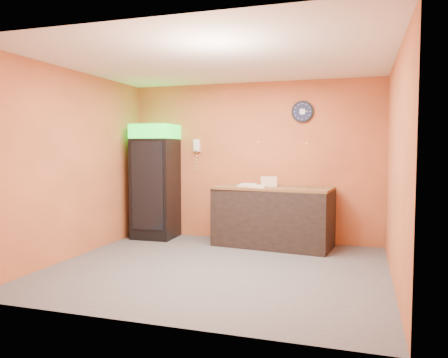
% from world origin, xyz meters
% --- Properties ---
extents(floor, '(4.50, 4.50, 0.00)m').
position_xyz_m(floor, '(0.00, 0.00, 0.00)').
color(floor, '#47474C').
rests_on(floor, ground).
extents(back_wall, '(4.50, 0.02, 2.80)m').
position_xyz_m(back_wall, '(0.00, 2.00, 1.40)').
color(back_wall, '#CB6639').
rests_on(back_wall, floor).
extents(left_wall, '(0.02, 4.00, 2.80)m').
position_xyz_m(left_wall, '(-2.25, 0.00, 1.40)').
color(left_wall, '#CB6639').
rests_on(left_wall, floor).
extents(right_wall, '(0.02, 4.00, 2.80)m').
position_xyz_m(right_wall, '(2.25, 0.00, 1.40)').
color(right_wall, '#CB6639').
rests_on(right_wall, floor).
extents(ceiling, '(4.50, 4.00, 0.02)m').
position_xyz_m(ceiling, '(0.00, 0.00, 2.80)').
color(ceiling, white).
rests_on(ceiling, back_wall).
extents(beverage_cooler, '(0.75, 0.76, 2.07)m').
position_xyz_m(beverage_cooler, '(-1.73, 1.60, 1.01)').
color(beverage_cooler, black).
rests_on(beverage_cooler, floor).
extents(prep_counter, '(2.01, 1.07, 0.96)m').
position_xyz_m(prep_counter, '(0.46, 1.57, 0.48)').
color(prep_counter, black).
rests_on(prep_counter, floor).
extents(wall_clock, '(0.37, 0.06, 0.37)m').
position_xyz_m(wall_clock, '(0.88, 1.97, 2.26)').
color(wall_clock, black).
rests_on(wall_clock, back_wall).
extents(wall_phone, '(0.12, 0.10, 0.22)m').
position_xyz_m(wall_phone, '(-1.04, 1.95, 1.69)').
color(wall_phone, white).
rests_on(wall_phone, back_wall).
extents(butcher_paper, '(2.01, 1.06, 0.04)m').
position_xyz_m(butcher_paper, '(0.46, 1.57, 0.98)').
color(butcher_paper, brown).
rests_on(butcher_paper, prep_counter).
extents(sub_roll_stack, '(0.28, 0.18, 0.17)m').
position_xyz_m(sub_roll_stack, '(0.38, 1.58, 1.08)').
color(sub_roll_stack, beige).
rests_on(sub_roll_stack, butcher_paper).
extents(wrapped_sandwich_left, '(0.26, 0.21, 0.04)m').
position_xyz_m(wrapped_sandwich_left, '(0.01, 1.45, 1.02)').
color(wrapped_sandwich_left, silver).
rests_on(wrapped_sandwich_left, butcher_paper).
extents(wrapped_sandwich_mid, '(0.32, 0.21, 0.04)m').
position_xyz_m(wrapped_sandwich_mid, '(0.25, 1.32, 1.02)').
color(wrapped_sandwich_mid, silver).
rests_on(wrapped_sandwich_mid, butcher_paper).
extents(wrapped_sandwich_right, '(0.28, 0.13, 0.04)m').
position_xyz_m(wrapped_sandwich_right, '(0.02, 1.68, 1.02)').
color(wrapped_sandwich_right, silver).
rests_on(wrapped_sandwich_right, butcher_paper).
extents(kitchen_tool, '(0.06, 0.06, 0.06)m').
position_xyz_m(kitchen_tool, '(0.45, 1.69, 1.03)').
color(kitchen_tool, silver).
rests_on(kitchen_tool, butcher_paper).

